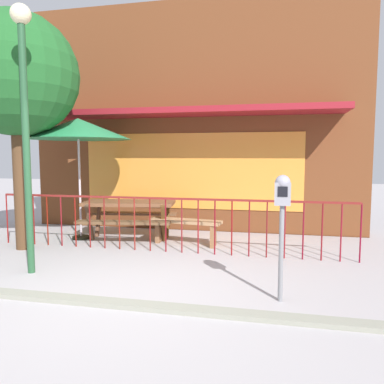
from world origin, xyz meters
TOP-DOWN VIEW (x-y plane):
  - ground at (0.00, 0.00)m, footprint 40.00×40.00m
  - pub_storefront at (0.00, 4.21)m, footprint 7.63×1.46m
  - patio_fence_front at (-0.00, 2.00)m, footprint 6.43×0.04m
  - picnic_table_left at (-1.01, 2.83)m, footprint 1.98×1.61m
  - patio_umbrella at (-2.00, 2.65)m, footprint 2.09×2.09m
  - patio_bench at (0.21, 2.62)m, footprint 1.43×0.54m
  - parking_meter_far at (1.94, 0.12)m, footprint 0.18×0.17m
  - street_tree at (-2.61, 1.66)m, footprint 2.16×2.16m
  - street_lamp at (-1.58, 0.45)m, footprint 0.28×0.28m
  - curb_edge at (0.00, -0.42)m, footprint 10.68×0.20m

SIDE VIEW (x-z plane):
  - ground at x=0.00m, z-range 0.00..0.00m
  - curb_edge at x=0.00m, z-range -0.06..0.06m
  - patio_bench at x=0.21m, z-range 0.11..0.59m
  - picnic_table_left at x=-1.01m, z-range 0.21..1.01m
  - patio_fence_front at x=0.00m, z-range 0.18..1.15m
  - parking_meter_far at x=1.94m, z-range 0.40..1.88m
  - patio_umbrella at x=-2.00m, z-range 1.00..3.44m
  - street_lamp at x=-1.58m, z-range 0.59..4.35m
  - pub_storefront at x=0.00m, z-range -0.02..5.08m
  - street_tree at x=-2.61m, z-range 0.99..5.18m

